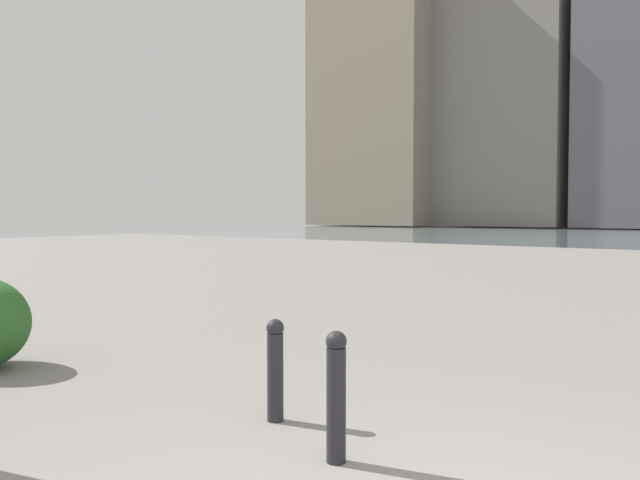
# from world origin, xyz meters

# --- Properties ---
(building_annex) EXTENTS (13.75, 12.91, 24.72)m
(building_annex) POSITION_xyz_m (25.81, -66.18, 12.36)
(building_annex) COLOR gray
(building_annex) RESTS_ON ground
(building_highrise) EXTENTS (13.59, 10.53, 32.39)m
(building_highrise) POSITION_xyz_m (38.64, -61.48, 15.16)
(building_highrise) COLOR gray
(building_highrise) RESTS_ON ground
(bollard_near) EXTENTS (0.13, 0.13, 0.81)m
(bollard_near) POSITION_xyz_m (1.18, -0.76, 0.42)
(bollard_near) COLOR #232328
(bollard_near) RESTS_ON ground
(bollard_mid) EXTENTS (0.13, 0.13, 0.75)m
(bollard_mid) POSITION_xyz_m (2.01, -1.15, 0.39)
(bollard_mid) COLOR #232328
(bollard_mid) RESTS_ON ground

